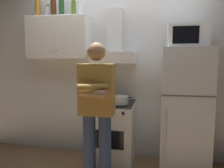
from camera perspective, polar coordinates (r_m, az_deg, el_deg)
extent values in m
cube|color=white|center=(3.33, 2.07, 4.67)|extent=(4.80, 0.10, 2.70)
cube|color=white|center=(3.38, -13.20, 11.31)|extent=(0.90, 0.34, 0.60)
cube|color=white|center=(3.32, -18.09, 11.22)|extent=(0.43, 0.01, 0.58)
cube|color=white|center=(3.13, -10.75, 11.72)|extent=(0.43, 0.01, 0.58)
sphere|color=#B2B2B7|center=(3.22, -15.18, 8.26)|extent=(0.02, 0.02, 0.02)
sphere|color=#B2B2B7|center=(3.18, -13.88, 8.31)|extent=(0.02, 0.02, 0.02)
cube|color=silver|center=(3.18, 0.02, -12.50)|extent=(0.60, 0.60, 0.85)
cube|color=black|center=(3.06, 0.02, -4.88)|extent=(0.59, 0.59, 0.01)
cube|color=black|center=(2.89, -1.22, -14.01)|extent=(0.42, 0.01, 0.24)
cylinder|color=black|center=(2.97, -2.91, -5.01)|extent=(0.16, 0.16, 0.01)
cylinder|color=black|center=(2.92, 2.06, -5.23)|extent=(0.16, 0.16, 0.01)
cylinder|color=black|center=(3.20, -1.83, -4.13)|extent=(0.16, 0.16, 0.01)
cylinder|color=black|center=(3.15, 2.78, -4.31)|extent=(0.16, 0.16, 0.01)
cylinder|color=black|center=(2.83, -5.26, -7.08)|extent=(0.04, 0.02, 0.04)
cylinder|color=black|center=(2.79, -2.69, -7.24)|extent=(0.04, 0.02, 0.04)
cylinder|color=black|center=(2.76, 0.15, -7.39)|extent=(0.04, 0.02, 0.04)
cylinder|color=black|center=(2.74, 2.84, -7.52)|extent=(0.04, 0.02, 0.04)
cube|color=white|center=(3.07, 0.32, 6.80)|extent=(0.60, 0.44, 0.15)
cube|color=white|center=(3.23, 0.82, 13.47)|extent=(0.20, 0.16, 0.60)
cube|color=silver|center=(3.04, 18.00, -6.42)|extent=(0.60, 0.60, 1.60)
cube|color=#4C4C4C|center=(2.69, 18.90, -2.93)|extent=(0.59, 0.01, 0.01)
cylinder|color=silver|center=(2.78, 13.29, -12.65)|extent=(0.02, 0.02, 0.60)
cube|color=silver|center=(2.99, 18.66, 11.51)|extent=(0.48, 0.36, 0.28)
cube|color=black|center=(2.80, 18.29, 11.85)|extent=(0.30, 0.01, 0.20)
cylinder|color=navy|center=(2.67, -5.74, -16.47)|extent=(0.14, 0.14, 0.85)
cylinder|color=navy|center=(2.63, -1.82, -16.85)|extent=(0.14, 0.14, 0.85)
cube|color=olive|center=(2.45, -3.94, -1.40)|extent=(0.38, 0.20, 0.56)
cylinder|color=olive|center=(2.31, -4.87, -0.92)|extent=(0.33, 0.17, 0.08)
cylinder|color=#8C6647|center=(2.32, -4.85, -2.39)|extent=(0.33, 0.17, 0.08)
sphere|color=#8C6647|center=(2.42, -4.02, 8.23)|extent=(0.20, 0.20, 0.20)
cylinder|color=#B7BABF|center=(2.91, 2.06, -4.10)|extent=(0.22, 0.22, 0.10)
cylinder|color=black|center=(2.93, -0.52, -3.30)|extent=(0.05, 0.01, 0.01)
cylinder|color=black|center=(2.88, 4.69, -3.48)|extent=(0.05, 0.01, 0.01)
cylinder|color=#19471E|center=(3.43, -12.73, 18.74)|extent=(0.07, 0.07, 0.29)
cylinder|color=#47230F|center=(3.45, -14.72, 18.58)|extent=(0.08, 0.08, 0.28)
cylinder|color=#B7721E|center=(3.63, -18.45, 17.86)|extent=(0.07, 0.07, 0.28)
cylinder|color=silver|center=(3.30, -8.07, 19.41)|extent=(0.07, 0.07, 0.30)
cylinder|color=#4C6B19|center=(3.38, -9.75, 18.38)|extent=(0.07, 0.07, 0.22)
cylinder|color=black|center=(3.41, -9.80, 20.33)|extent=(0.04, 0.04, 0.02)
cylinder|color=#B2B5BA|center=(3.54, -15.94, 17.26)|extent=(0.08, 0.08, 0.16)
cylinder|color=black|center=(3.55, -16.00, 18.69)|extent=(0.05, 0.05, 0.02)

